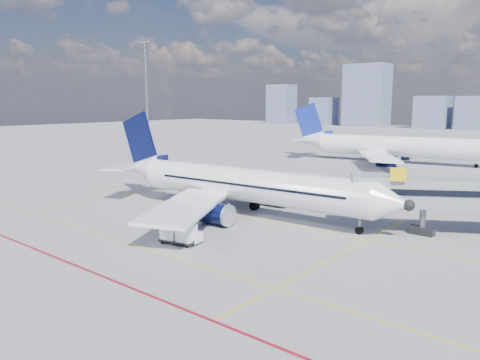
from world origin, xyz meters
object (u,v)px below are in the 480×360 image
(ramp_worker, at_px, (186,235))
(main_aircraft, at_px, (237,184))
(belt_loader, at_px, (184,206))
(second_aircraft, at_px, (389,146))
(baggage_tug, at_px, (187,234))
(cargo_dolly, at_px, (178,233))

(ramp_worker, bearing_deg, main_aircraft, 36.53)
(main_aircraft, distance_m, ramp_worker, 12.07)
(main_aircraft, height_order, belt_loader, main_aircraft)
(second_aircraft, bearing_deg, belt_loader, -99.35)
(baggage_tug, xyz_separation_m, ramp_worker, (0.19, -0.25, -0.01))
(main_aircraft, relative_size, baggage_tug, 14.73)
(main_aircraft, height_order, second_aircraft, second_aircraft)
(main_aircraft, bearing_deg, cargo_dolly, -77.71)
(belt_loader, bearing_deg, main_aircraft, 22.84)
(main_aircraft, distance_m, belt_loader, 6.41)
(baggage_tug, bearing_deg, belt_loader, 128.43)
(baggage_tug, distance_m, cargo_dolly, 0.82)
(second_aircraft, distance_m, baggage_tug, 64.27)
(main_aircraft, relative_size, cargo_dolly, 10.68)
(baggage_tug, xyz_separation_m, cargo_dolly, (-0.21, -0.76, 0.20))
(second_aircraft, xyz_separation_m, ramp_worker, (8.40, -63.95, -2.46))
(cargo_dolly, bearing_deg, belt_loader, 121.99)
(second_aircraft, distance_m, ramp_worker, 64.55)
(cargo_dolly, distance_m, ramp_worker, 0.69)
(baggage_tug, height_order, belt_loader, belt_loader)
(cargo_dolly, height_order, belt_loader, belt_loader)
(second_aircraft, bearing_deg, cargo_dolly, -92.00)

